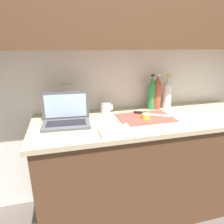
# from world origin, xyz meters

# --- Properties ---
(ground_plane) EXTENTS (12.00, 12.00, 0.00)m
(ground_plane) POSITION_xyz_m (0.00, 0.00, 0.00)
(ground_plane) COLOR #564C47
(ground_plane) RESTS_ON ground
(wall_back) EXTENTS (5.20, 0.38, 2.60)m
(wall_back) POSITION_xyz_m (-0.00, 0.25, 1.56)
(wall_back) COLOR white
(wall_back) RESTS_ON ground_plane
(counter_unit) EXTENTS (1.86, 0.64, 0.90)m
(counter_unit) POSITION_xyz_m (0.02, 0.00, 0.46)
(counter_unit) COLOR brown
(counter_unit) RESTS_ON ground_plane
(laptop) EXTENTS (0.36, 0.23, 0.23)m
(laptop) POSITION_xyz_m (-0.66, 0.04, 0.95)
(laptop) COLOR #515156
(laptop) RESTS_ON counter_unit
(cutting_board) EXTENTS (0.43, 0.28, 0.01)m
(cutting_board) POSITION_xyz_m (-0.04, -0.00, 0.90)
(cutting_board) COLOR #D1473D
(cutting_board) RESTS_ON counter_unit
(knife) EXTENTS (0.28, 0.17, 0.02)m
(knife) POSITION_xyz_m (-0.01, 0.07, 0.91)
(knife) COLOR silver
(knife) RESTS_ON cutting_board
(lemon_half_cut) EXTENTS (0.07, 0.07, 0.04)m
(lemon_half_cut) POSITION_xyz_m (-0.05, -0.02, 0.92)
(lemon_half_cut) COLOR yellow
(lemon_half_cut) RESTS_ON cutting_board
(bottle_green_soda) EXTENTS (0.08, 0.08, 0.31)m
(bottle_green_soda) POSITION_xyz_m (0.26, 0.21, 1.04)
(bottle_green_soda) COLOR silver
(bottle_green_soda) RESTS_ON counter_unit
(bottle_oil_tall) EXTENTS (0.08, 0.08, 0.32)m
(bottle_oil_tall) POSITION_xyz_m (0.16, 0.21, 1.04)
(bottle_oil_tall) COLOR #A34C2D
(bottle_oil_tall) RESTS_ON counter_unit
(bottle_water_clear) EXTENTS (0.06, 0.06, 0.31)m
(bottle_water_clear) POSITION_xyz_m (0.10, 0.21, 1.04)
(bottle_water_clear) COLOR #2D934C
(bottle_water_clear) RESTS_ON counter_unit
(measuring_cup) EXTENTS (0.11, 0.09, 0.10)m
(measuring_cup) POSITION_xyz_m (-0.32, 0.20, 0.94)
(measuring_cup) COLOR silver
(measuring_cup) RESTS_ON counter_unit
(dish_towel) EXTENTS (0.22, 0.17, 0.02)m
(dish_towel) POSITION_xyz_m (-0.35, -0.21, 0.91)
(dish_towel) COLOR silver
(dish_towel) RESTS_ON counter_unit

